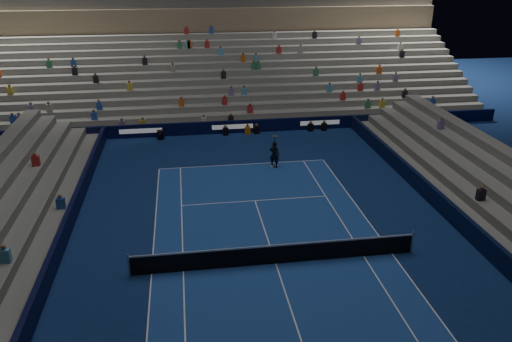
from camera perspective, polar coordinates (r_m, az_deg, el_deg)
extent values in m
plane|color=#0D204E|center=(22.96, 2.25, -10.44)|extent=(90.00, 90.00, 0.00)
cube|color=navy|center=(22.95, 2.25, -10.43)|extent=(10.97, 23.77, 0.01)
cube|color=black|center=(39.40, -2.70, 5.03)|extent=(44.00, 0.25, 1.00)
cube|color=black|center=(26.09, 23.87, -6.92)|extent=(0.25, 37.00, 1.00)
cube|color=black|center=(23.17, -22.48, -10.60)|extent=(0.25, 37.00, 1.00)
cube|color=slate|center=(40.42, -2.84, 5.13)|extent=(44.00, 1.00, 0.50)
cube|color=slate|center=(41.30, -2.99, 5.88)|extent=(44.00, 1.00, 1.00)
cube|color=slate|center=(42.18, -3.13, 6.60)|extent=(44.00, 1.00, 1.50)
cube|color=slate|center=(43.07, -3.27, 7.29)|extent=(44.00, 1.00, 2.00)
cube|color=slate|center=(43.96, -3.40, 7.95)|extent=(44.00, 1.00, 2.50)
cube|color=slate|center=(44.86, -3.53, 8.59)|extent=(44.00, 1.00, 3.00)
cube|color=slate|center=(45.77, -3.65, 9.20)|extent=(44.00, 1.00, 3.50)
cube|color=slate|center=(46.68, -3.77, 9.78)|extent=(44.00, 1.00, 4.00)
cube|color=slate|center=(47.59, -3.89, 10.35)|extent=(44.00, 1.00, 4.50)
cube|color=slate|center=(48.51, -4.00, 10.89)|extent=(44.00, 1.00, 5.00)
cube|color=slate|center=(49.44, -4.11, 11.41)|extent=(44.00, 1.00, 5.50)
cube|color=slate|center=(50.37, -4.21, 11.92)|extent=(44.00, 1.00, 6.00)
cube|color=#8B7456|center=(50.83, -4.45, 16.69)|extent=(44.00, 0.60, 2.20)
cube|color=slate|center=(26.62, 25.26, -7.18)|extent=(1.00, 37.00, 0.50)
cube|color=slate|center=(23.52, -24.30, -11.12)|extent=(1.00, 37.00, 0.50)
cube|color=slate|center=(23.70, -26.76, -10.62)|extent=(1.00, 37.00, 1.00)
cylinder|color=#B2B2B7|center=(22.52, -14.23, -10.30)|extent=(0.10, 0.10, 1.10)
cylinder|color=#B2B2B7|center=(24.53, 17.27, -7.70)|extent=(0.10, 0.10, 1.10)
cube|color=black|center=(22.71, 2.27, -9.50)|extent=(12.80, 0.03, 0.90)
cube|color=white|center=(22.45, 2.29, -8.44)|extent=(12.80, 0.04, 0.08)
imported|color=black|center=(32.66, 2.09, 1.90)|extent=(0.77, 0.65, 1.78)
cube|color=black|center=(38.77, -10.77, 4.05)|extent=(0.54, 0.63, 0.63)
cylinder|color=black|center=(38.27, -10.80, 4.09)|extent=(0.21, 0.37, 0.16)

